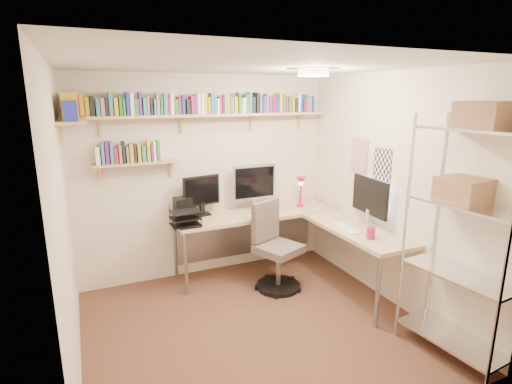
# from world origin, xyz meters

# --- Properties ---
(ground) EXTENTS (3.20, 3.20, 0.00)m
(ground) POSITION_xyz_m (0.00, 0.00, 0.00)
(ground) COLOR #48291F
(ground) RESTS_ON ground
(room_shell) EXTENTS (3.24, 3.04, 2.52)m
(room_shell) POSITION_xyz_m (0.00, 0.00, 1.55)
(room_shell) COLOR beige
(room_shell) RESTS_ON ground
(wall_shelves) EXTENTS (3.12, 1.09, 0.80)m
(wall_shelves) POSITION_xyz_m (-0.44, 1.29, 2.03)
(wall_shelves) COLOR tan
(wall_shelves) RESTS_ON ground
(corner_desk) EXTENTS (2.26, 2.08, 1.39)m
(corner_desk) POSITION_xyz_m (0.62, 0.95, 0.79)
(corner_desk) COLOR tan
(corner_desk) RESTS_ON ground
(office_chair) EXTENTS (0.60, 0.61, 1.04)m
(office_chair) POSITION_xyz_m (0.57, 0.71, 0.44)
(office_chair) COLOR black
(office_chair) RESTS_ON ground
(wire_rack) EXTENTS (0.52, 0.95, 2.21)m
(wire_rack) POSITION_xyz_m (1.42, -1.09, 1.49)
(wire_rack) COLOR silver
(wire_rack) RESTS_ON ground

